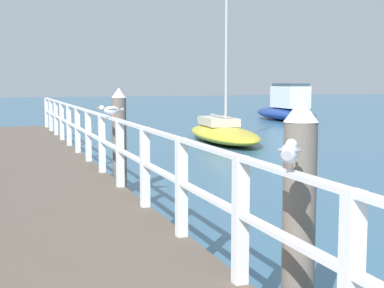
{
  "coord_description": "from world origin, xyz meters",
  "views": [
    {
      "loc": [
        -0.71,
        -0.41,
        2.28
      ],
      "look_at": [
        3.05,
        10.17,
        1.02
      ],
      "focal_mm": 53.29,
      "sensor_mm": 36.0,
      "label": 1
    }
  ],
  "objects_px": {
    "seagull_background": "(111,110)",
    "boat_4": "(286,108)",
    "seagull_foreground": "(289,152)",
    "boat_0": "(223,132)",
    "dock_piling_far": "(120,141)",
    "dock_piling_near": "(299,224)"
  },
  "relations": [
    {
      "from": "dock_piling_far",
      "to": "boat_0",
      "type": "bearing_deg",
      "value": 55.62
    },
    {
      "from": "dock_piling_far",
      "to": "boat_4",
      "type": "bearing_deg",
      "value": 52.5
    },
    {
      "from": "seagull_background",
      "to": "boat_0",
      "type": "height_order",
      "value": "boat_0"
    },
    {
      "from": "boat_0",
      "to": "seagull_foreground",
      "type": "bearing_deg",
      "value": 75.91
    },
    {
      "from": "dock_piling_far",
      "to": "seagull_foreground",
      "type": "bearing_deg",
      "value": -92.86
    },
    {
      "from": "seagull_background",
      "to": "boat_4",
      "type": "relative_size",
      "value": 0.08
    },
    {
      "from": "dock_piling_near",
      "to": "boat_4",
      "type": "distance_m",
      "value": 28.09
    },
    {
      "from": "dock_piling_near",
      "to": "seagull_foreground",
      "type": "relative_size",
      "value": 5.08
    },
    {
      "from": "dock_piling_far",
      "to": "boat_4",
      "type": "relative_size",
      "value": 0.36
    },
    {
      "from": "seagull_background",
      "to": "boat_0",
      "type": "bearing_deg",
      "value": -32.86
    },
    {
      "from": "boat_0",
      "to": "dock_piling_near",
      "type": "bearing_deg",
      "value": 76.52
    },
    {
      "from": "seagull_foreground",
      "to": "boat_0",
      "type": "height_order",
      "value": "boat_0"
    },
    {
      "from": "dock_piling_near",
      "to": "dock_piling_far",
      "type": "height_order",
      "value": "same"
    },
    {
      "from": "dock_piling_near",
      "to": "boat_4",
      "type": "height_order",
      "value": "dock_piling_near"
    },
    {
      "from": "seagull_background",
      "to": "boat_4",
      "type": "distance_m",
      "value": 23.35
    },
    {
      "from": "dock_piling_near",
      "to": "boat_0",
      "type": "relative_size",
      "value": 0.31
    },
    {
      "from": "dock_piling_far",
      "to": "seagull_background",
      "type": "bearing_deg",
      "value": -108.98
    },
    {
      "from": "dock_piling_near",
      "to": "boat_4",
      "type": "relative_size",
      "value": 0.36
    },
    {
      "from": "boat_4",
      "to": "seagull_foreground",
      "type": "bearing_deg",
      "value": 61.88
    },
    {
      "from": "boat_0",
      "to": "boat_4",
      "type": "relative_size",
      "value": 1.16
    },
    {
      "from": "seagull_foreground",
      "to": "boat_0",
      "type": "relative_size",
      "value": 0.06
    },
    {
      "from": "dock_piling_near",
      "to": "seagull_background",
      "type": "distance_m",
      "value": 5.94
    }
  ]
}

